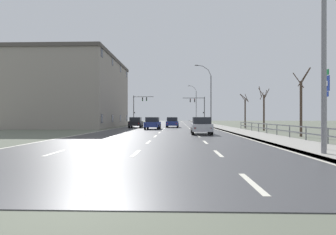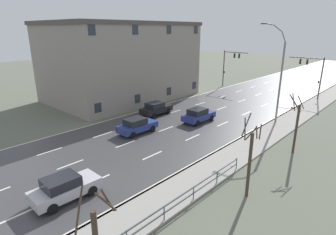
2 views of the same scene
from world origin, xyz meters
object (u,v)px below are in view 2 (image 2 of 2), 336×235
(street_lamp_midground, at_px, (279,77))
(traffic_signal_right, at_px, (313,70))
(car_far_left, at_px, (198,115))
(brick_building, at_px, (122,61))
(car_distant, at_px, (156,108))
(car_near_left, at_px, (137,125))
(car_near_right, at_px, (65,187))
(traffic_signal_left, at_px, (229,63))

(street_lamp_midground, relative_size, traffic_signal_right, 1.72)
(car_far_left, relative_size, brick_building, 0.20)
(car_distant, distance_m, car_far_left, 5.59)
(traffic_signal_right, bearing_deg, street_lamp_midground, -87.32)
(traffic_signal_right, distance_m, brick_building, 28.17)
(traffic_signal_right, xyz_separation_m, car_near_left, (-8.09, -27.19, -3.41))
(car_near_right, bearing_deg, traffic_signal_left, 107.41)
(street_lamp_midground, distance_m, traffic_signal_right, 14.75)
(street_lamp_midground, distance_m, car_far_left, 9.46)
(traffic_signal_left, height_order, car_far_left, traffic_signal_left)
(car_distant, xyz_separation_m, car_near_right, (8.36, -16.20, 0.00))
(brick_building, bearing_deg, car_distant, -17.25)
(brick_building, bearing_deg, car_far_left, -6.96)
(traffic_signal_left, distance_m, brick_building, 19.22)
(car_far_left, height_order, brick_building, brick_building)
(street_lamp_midground, distance_m, brick_building, 22.36)
(traffic_signal_left, bearing_deg, car_near_right, -73.66)
(street_lamp_midground, height_order, car_near_right, street_lamp_midground)
(traffic_signal_right, distance_m, car_far_left, 21.27)
(street_lamp_midground, relative_size, car_near_right, 2.57)
(car_far_left, xyz_separation_m, brick_building, (-15.72, 1.92, 4.69))
(traffic_signal_right, xyz_separation_m, brick_building, (-21.37, -18.30, 1.28))
(traffic_signal_right, height_order, traffic_signal_left, traffic_signal_left)
(traffic_signal_right, height_order, brick_building, brick_building)
(car_near_right, relative_size, car_near_left, 0.99)
(car_distant, bearing_deg, brick_building, 161.85)
(car_near_right, relative_size, brick_building, 0.20)
(car_near_left, bearing_deg, traffic_signal_right, 75.46)
(street_lamp_midground, height_order, traffic_signal_left, street_lamp_midground)
(car_far_left, xyz_separation_m, car_near_left, (-2.44, -6.97, 0.00))
(car_near_right, relative_size, car_far_left, 1.00)
(car_near_right, height_order, car_near_left, same)
(traffic_signal_left, bearing_deg, traffic_signal_right, 3.25)
(brick_building, bearing_deg, street_lamp_midground, 9.25)
(traffic_signal_right, height_order, car_near_right, traffic_signal_right)
(traffic_signal_right, distance_m, car_near_right, 37.94)
(street_lamp_midground, distance_m, car_distant, 14.28)
(street_lamp_midground, xyz_separation_m, traffic_signal_right, (-0.69, 14.71, -0.94))
(street_lamp_midground, relative_size, brick_building, 0.51)
(traffic_signal_left, relative_size, car_far_left, 1.54)
(car_far_left, bearing_deg, car_near_left, -107.59)
(traffic_signal_left, bearing_deg, car_far_left, -67.86)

